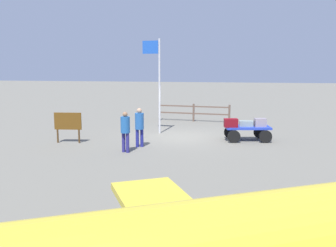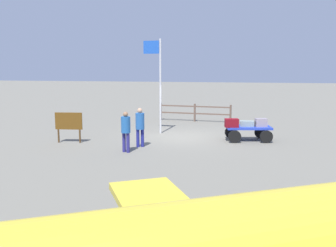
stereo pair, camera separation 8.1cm
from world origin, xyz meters
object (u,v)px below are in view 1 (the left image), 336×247
object	(u,v)px
suitcase_grey	(231,123)
worker_trailing	(139,124)
worker_lead	(125,128)
suitcase_navy	(260,122)
flagpole	(157,77)
suitcase_dark	(246,124)
signboard	(68,123)
luggage_cart	(247,130)

from	to	relation	value
suitcase_grey	worker_trailing	world-z (taller)	worker_trailing
suitcase_grey	worker_lead	distance (m)	5.10
suitcase_navy	worker_trailing	world-z (taller)	worker_trailing
suitcase_grey	flagpole	xyz separation A→B (m)	(3.79, -1.54, 2.04)
suitcase_grey	suitcase_dark	bearing A→B (deg)	-151.02
signboard	suitcase_grey	bearing A→B (deg)	-167.77
luggage_cart	worker_trailing	bearing A→B (deg)	26.29
flagpole	signboard	bearing A→B (deg)	41.75
worker_lead	signboard	distance (m)	3.41
worker_trailing	flagpole	world-z (taller)	flagpole
luggage_cart	signboard	world-z (taller)	signboard
worker_lead	luggage_cart	bearing A→B (deg)	-145.53
luggage_cart	signboard	bearing A→B (deg)	14.01
suitcase_navy	suitcase_grey	world-z (taller)	suitcase_grey
worker_trailing	signboard	distance (m)	3.43
suitcase_dark	worker_lead	bearing A→B (deg)	34.44
suitcase_dark	suitcase_grey	distance (m)	0.80
luggage_cart	worker_lead	xyz separation A→B (m)	(4.91, 3.37, 0.50)
worker_lead	signboard	size ratio (longest dim) A/B	1.20
flagpole	suitcase_navy	bearing A→B (deg)	167.36
signboard	suitcase_dark	bearing A→B (deg)	-166.16
suitcase_navy	worker_lead	xyz separation A→B (m)	(5.49, 3.34, 0.11)
luggage_cart	signboard	distance (m)	8.28
worker_lead	suitcase_dark	bearing A→B (deg)	-145.56
suitcase_navy	suitcase_grey	xyz separation A→B (m)	(1.33, 0.39, 0.00)
luggage_cart	worker_trailing	world-z (taller)	worker_trailing
suitcase_navy	luggage_cart	bearing A→B (deg)	-3.07
luggage_cart	worker_lead	world-z (taller)	worker_lead
suitcase_navy	suitcase_dark	xyz separation A→B (m)	(0.64, 0.01, -0.07)
suitcase_navy	suitcase_grey	size ratio (longest dim) A/B	0.88
worker_lead	flagpole	distance (m)	4.90
suitcase_dark	suitcase_navy	bearing A→B (deg)	-179.46
worker_lead	worker_trailing	bearing A→B (deg)	-105.42
worker_trailing	signboard	xyz separation A→B (m)	(3.42, -0.27, -0.08)
worker_trailing	flagpole	xyz separation A→B (m)	(-0.07, -3.39, 1.92)
luggage_cart	worker_trailing	size ratio (longest dim) A/B	1.31
suitcase_navy	signboard	xyz separation A→B (m)	(8.61, 1.97, 0.04)
flagpole	worker_trailing	bearing A→B (deg)	88.77
suitcase_dark	flagpole	xyz separation A→B (m)	(4.48, -1.15, 2.11)
suitcase_dark	suitcase_grey	size ratio (longest dim) A/B	0.97
signboard	worker_lead	bearing A→B (deg)	156.34
suitcase_navy	signboard	bearing A→B (deg)	12.89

